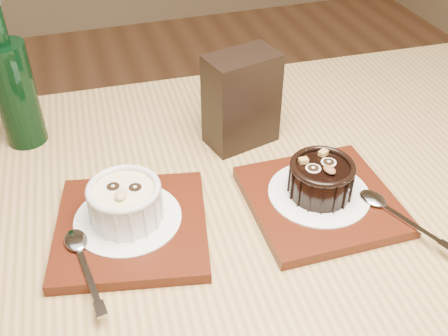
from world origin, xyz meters
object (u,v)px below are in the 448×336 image
Objects in this scene: ramekin_dark at (321,177)px; green_bottle at (15,90)px; tray_right at (320,201)px; table at (222,282)px; ramekin_white at (125,201)px; tray_left at (132,227)px; condiment_stand at (241,100)px.

green_bottle is (-0.36, 0.26, 0.04)m from ramekin_dark.
ramekin_dark is 0.44m from green_bottle.
tray_right is at bearing -36.85° from green_bottle.
ramekin_white reaches higher than table.
tray_left is 1.29× the size of condiment_stand.
tray_right is at bearing -5.98° from tray_left.
tray_right is 0.19m from condiment_stand.
ramekin_dark reaches higher than tray_left.
ramekin_dark is at bearing 7.13° from table.
tray_right is 1.29× the size of condiment_stand.
condiment_stand reaches higher than ramekin_dark.
ramekin_white is 0.24m from condiment_stand.
tray_right is 2.20× the size of ramekin_dark.
ramekin_dark is at bearing 99.21° from tray_right.
tray_right reaches higher than table.
tray_right is at bearing -93.58° from ramekin_dark.
condiment_stand is at bearing 64.41° from table.
green_bottle is (-0.12, 0.24, 0.08)m from tray_left.
ramekin_white is at bearing 172.18° from tray_right.
ramekin_dark is at bearing -73.11° from condiment_stand.
green_bottle is at bearing 115.70° from tray_left.
ramekin_white is 1.07× the size of ramekin_dark.
table is 0.18m from ramekin_white.
table is at bearing -175.04° from tray_right.
green_bottle reaches higher than tray_right.
table is 6.84× the size of tray_left.
condiment_stand is 0.32m from green_bottle.
ramekin_white is at bearing -63.96° from green_bottle.
ramekin_white is at bearing -144.70° from condiment_stand.
tray_left is at bearing -54.01° from ramekin_white.
table is at bearing 174.35° from ramekin_dark.
green_bottle reaches higher than condiment_stand.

